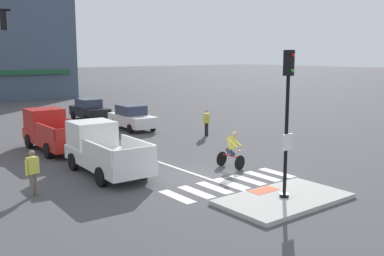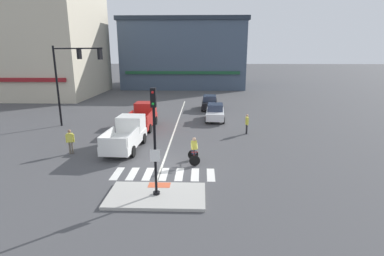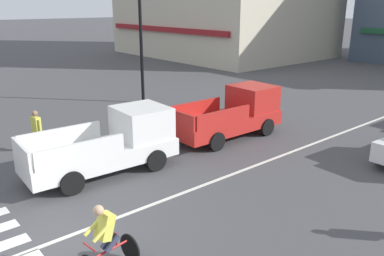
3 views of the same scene
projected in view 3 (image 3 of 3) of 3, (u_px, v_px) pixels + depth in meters
ground_plane at (48, 251)px, 9.22m from camera, size 300.00×300.00×0.00m
lane_centre_line at (296, 150)px, 15.53m from camera, size 0.14×28.00×0.01m
traffic_light_mast at (143, 15)px, 19.94m from camera, size 5.35×2.93×7.14m
pickup_truck_white_westbound_near at (114, 143)px, 13.45m from camera, size 2.24×5.18×2.08m
pickup_truck_red_westbound_far at (234, 114)px, 17.05m from camera, size 2.12×5.13×2.08m
cyclist at (106, 238)px, 8.20m from camera, size 0.79×1.16×1.68m
pedestrian_at_curb_left at (36, 128)px, 15.10m from camera, size 0.54×0.30×1.67m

